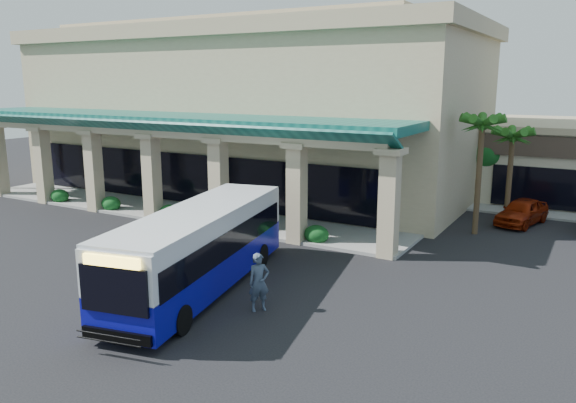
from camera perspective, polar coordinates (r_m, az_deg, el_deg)
The scene contains 10 objects.
ground at distance 23.33m, azimuth -8.63°, elevation -6.74°, with size 110.00×110.00×0.00m, color black.
main_building at distance 39.79m, azimuth -3.62°, elevation 9.50°, with size 30.80×14.80×11.35m, color #BEAF88, non-canonical shape.
arcade at distance 32.79m, azimuth -12.43°, elevation 3.72°, with size 30.00×6.20×5.70m, color #0C4C46, non-canonical shape.
palm_0 at distance 29.02m, azimuth 18.85°, elevation 3.18°, with size 2.40×2.40×6.60m, color #1F5617, non-canonical shape.
palm_1 at distance 31.84m, azimuth 21.63°, elevation 2.99°, with size 2.40×2.40×5.80m, color #1F5617, non-canonical shape.
palm_2 at distance 43.62m, azimuth -27.08°, elevation 5.04°, with size 2.40×2.40×6.20m, color #1F5617, non-canonical shape.
broadleaf_tree at distance 37.11m, azimuth 19.67°, elevation 3.56°, with size 2.60×2.60×4.81m, color #104918, non-canonical shape.
transit_bus at distance 20.60m, azimuth -8.88°, elevation -4.89°, with size 2.52×10.83×3.02m, color #0C0D9B, non-canonical shape.
pedestrian at distance 18.75m, azimuth -2.96°, elevation -8.19°, with size 0.72×0.47×1.97m, color #3D4B5E.
car_silver at distance 32.32m, azimuth 22.67°, elevation -0.96°, with size 1.64×4.07×1.39m, color maroon.
Camera 1 is at (13.85, -17.21, 7.50)m, focal length 35.00 mm.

